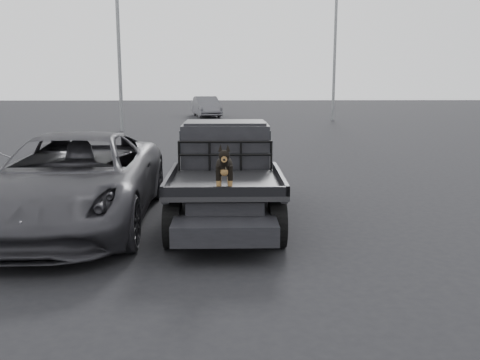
{
  "coord_description": "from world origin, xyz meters",
  "views": [
    {
      "loc": [
        -0.44,
        -7.73,
        2.65
      ],
      "look_at": [
        -0.26,
        -0.27,
        1.23
      ],
      "focal_mm": 40.0,
      "sensor_mm": 36.0,
      "label": 1
    }
  ],
  "objects_px": {
    "flatbed_ute": "(225,196)",
    "dog": "(224,169)",
    "distant_car_a": "(206,107)",
    "parked_suv": "(74,180)",
    "floodlight_mid": "(336,16)"
  },
  "relations": [
    {
      "from": "flatbed_ute",
      "to": "parked_suv",
      "type": "height_order",
      "value": "parked_suv"
    },
    {
      "from": "flatbed_ute",
      "to": "floodlight_mid",
      "type": "relative_size",
      "value": 0.46
    },
    {
      "from": "dog",
      "to": "distant_car_a",
      "type": "height_order",
      "value": "dog"
    },
    {
      "from": "flatbed_ute",
      "to": "floodlight_mid",
      "type": "xyz_separation_m",
      "value": [
        6.86,
        24.58,
        6.06
      ]
    },
    {
      "from": "flatbed_ute",
      "to": "dog",
      "type": "xyz_separation_m",
      "value": [
        -0.01,
        -1.86,
        0.83
      ]
    },
    {
      "from": "flatbed_ute",
      "to": "dog",
      "type": "bearing_deg",
      "value": -90.2
    },
    {
      "from": "flatbed_ute",
      "to": "dog",
      "type": "relative_size",
      "value": 7.3
    },
    {
      "from": "flatbed_ute",
      "to": "floodlight_mid",
      "type": "bearing_deg",
      "value": 74.41
    },
    {
      "from": "parked_suv",
      "to": "distant_car_a",
      "type": "bearing_deg",
      "value": 85.88
    },
    {
      "from": "flatbed_ute",
      "to": "parked_suv",
      "type": "distance_m",
      "value": 2.8
    },
    {
      "from": "dog",
      "to": "distant_car_a",
      "type": "distance_m",
      "value": 30.22
    },
    {
      "from": "parked_suv",
      "to": "floodlight_mid",
      "type": "distance_m",
      "value": 27.23
    },
    {
      "from": "dog",
      "to": "distant_car_a",
      "type": "xyz_separation_m",
      "value": [
        -1.42,
        30.18,
        -0.58
      ]
    },
    {
      "from": "flatbed_ute",
      "to": "parked_suv",
      "type": "xyz_separation_m",
      "value": [
        -2.76,
        -0.25,
        0.37
      ]
    },
    {
      "from": "flatbed_ute",
      "to": "distant_car_a",
      "type": "relative_size",
      "value": 1.25
    }
  ]
}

